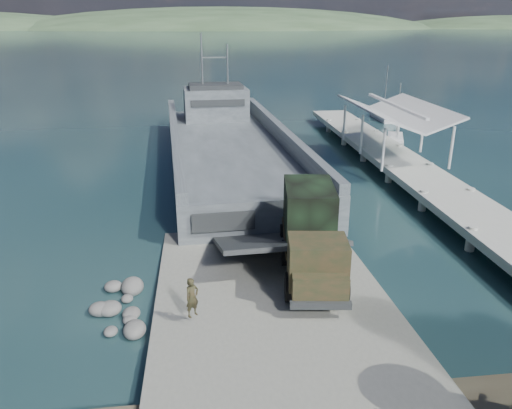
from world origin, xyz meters
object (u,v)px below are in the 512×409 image
object	(u,v)px
sailboat_far	(384,117)
soldier	(193,306)
landing_craft	(230,154)
military_truck	(311,233)
pier	(396,152)
sailboat_near	(395,140)

from	to	relation	value
sailboat_far	soldier	bearing A→B (deg)	-117.61
landing_craft	military_truck	size ratio (longest dim) A/B	4.62
pier	sailboat_far	size ratio (longest dim) A/B	6.53
sailboat_near	pier	bearing A→B (deg)	-90.91
soldier	sailboat_far	world-z (taller)	sailboat_far
sailboat_near	sailboat_far	xyz separation A→B (m)	(3.20, 11.87, 0.04)
landing_craft	soldier	xyz separation A→B (m)	(-3.10, -24.07, 0.39)
military_truck	soldier	world-z (taller)	military_truck
sailboat_far	pier	bearing A→B (deg)	-106.55
pier	military_truck	xyz separation A→B (m)	(-10.84, -16.72, 0.75)
pier	sailboat_far	distance (m)	22.21
soldier	sailboat_near	world-z (taller)	sailboat_near
pier	landing_craft	world-z (taller)	landing_craft
soldier	sailboat_near	xyz separation A→B (m)	(20.04, 29.91, -0.98)
sailboat_near	sailboat_far	world-z (taller)	sailboat_far
pier	soldier	distance (m)	26.39
pier	military_truck	size ratio (longest dim) A/B	5.32
military_truck	sailboat_far	bearing A→B (deg)	72.22
landing_craft	sailboat_near	xyz separation A→B (m)	(16.94, 5.84, -0.59)
soldier	sailboat_far	size ratio (longest dim) A/B	0.24
landing_craft	sailboat_near	size ratio (longest dim) A/B	6.30
sailboat_far	military_truck	bearing A→B (deg)	-113.61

